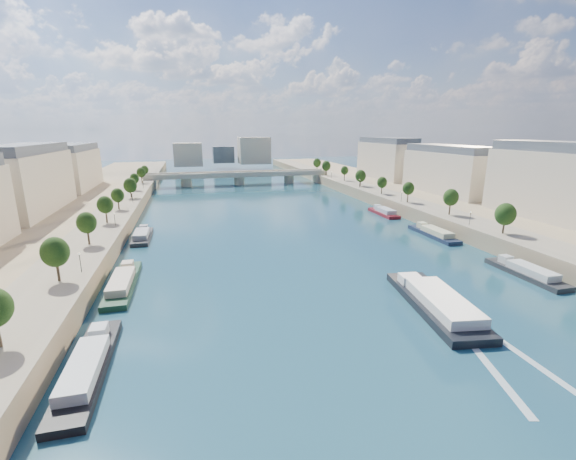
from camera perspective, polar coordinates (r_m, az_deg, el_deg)
ground at (r=120.86m, az=0.52°, el=-1.40°), size 700.00×700.00×0.00m
quay_left at (r=123.85m, az=-33.70°, el=-2.34°), size 44.00×520.00×5.00m
quay_right at (r=154.66m, az=27.28°, el=1.48°), size 44.00×520.00×5.00m
pave_left at (r=118.93m, az=-27.07°, el=-0.79°), size 14.00×520.00×0.10m
pave_right at (r=144.70m, az=22.93°, el=2.18°), size 14.00×520.00×0.10m
trees_left at (r=119.22m, az=-26.24°, el=2.03°), size 4.80×268.80×8.26m
trees_right at (r=150.54m, az=20.26°, el=4.99°), size 4.80×268.80×8.26m
lamps_left at (r=107.83m, az=-26.01°, el=-0.63°), size 0.36×200.36×4.28m
lamps_right at (r=145.52m, az=20.45°, el=3.59°), size 0.36×200.36×4.28m
buildings_right at (r=170.01m, az=28.50°, el=7.18°), size 16.00×226.00×23.20m
skyline at (r=333.92m, az=-8.80°, el=11.30°), size 79.00×42.00×22.00m
bridge at (r=243.07m, az=-7.25°, el=7.87°), size 112.00×12.00×8.15m
tour_barge at (r=80.63m, az=21.04°, el=-10.01°), size 12.72×30.42×4.00m
wake at (r=69.98m, az=28.97°, el=-15.91°), size 11.42×26.02×0.04m
moored_barges_left at (r=64.46m, az=-27.53°, el=-17.59°), size 5.00×159.43×3.60m
moored_barges_right at (r=104.16m, az=33.46°, el=-6.12°), size 5.00×163.72×3.60m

